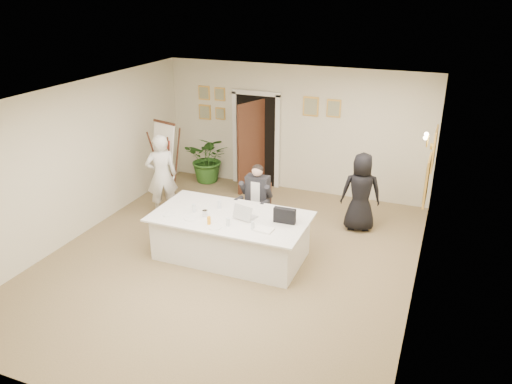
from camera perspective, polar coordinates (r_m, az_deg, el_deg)
The scene contains 28 objects.
floor at distance 8.62m, azimuth -3.01°, elevation -7.75°, with size 7.00×7.00×0.00m, color brown.
ceiling at distance 7.60m, azimuth -3.44°, elevation 10.79°, with size 6.00×7.00×0.02m, color white.
wall_back at distance 11.11m, azimuth 4.44°, elevation 7.13°, with size 6.00×0.10×2.80m, color beige.
wall_front at distance 5.41m, azimuth -19.33°, elevation -11.93°, with size 6.00×0.10×2.80m, color beige.
wall_left at distance 9.60m, azimuth -19.72°, elevation 3.34°, with size 0.10×7.00×2.80m, color beige.
wall_right at distance 7.35m, azimuth 18.55°, elevation -2.33°, with size 0.10×7.00×2.80m, color beige.
doorway at distance 11.33m, azimuth -0.16°, elevation 5.63°, with size 1.14×0.86×2.20m.
pictures_back_wall at distance 11.23m, azimuth 0.52°, elevation 9.73°, with size 3.40×0.06×0.80m, color gold, non-canonical shape.
pictures_right_wall at distance 8.35m, azimuth 19.31°, elevation 3.14°, with size 0.06×2.20×0.80m, color gold, non-canonical shape.
wall_sconce at distance 8.24m, azimuth 19.13°, elevation 5.50°, with size 0.20×0.30×0.24m, color gold, non-canonical shape.
conference_table at distance 8.54m, azimuth -2.90°, elevation -5.04°, with size 2.62×1.40×0.78m.
seated_man at distance 9.26m, azimuth 0.08°, elevation -0.78°, with size 0.58×0.62×1.35m, color black, non-canonical shape.
flip_chart at distance 10.86m, azimuth -10.01°, elevation 3.11°, with size 0.62×0.45×1.71m.
standing_man at distance 10.09m, azimuth -10.74°, elevation 1.86°, with size 0.62×0.40×1.69m, color white.
standing_woman at distance 9.54m, azimuth 11.90°, elevation -0.03°, with size 0.74×0.48×1.52m, color black.
potted_palm at distance 11.82m, azimuth -5.42°, elevation 3.86°, with size 1.03×0.89×1.15m, color #2A5A1E.
laptop at distance 8.25m, azimuth -1.21°, elevation -2.03°, with size 0.35×0.37×0.28m, color #B7BABC, non-canonical shape.
laptop_bag at distance 8.08m, azimuth 3.29°, elevation -2.71°, with size 0.36×0.10×0.25m, color black.
paper_stack at distance 7.86m, azimuth 0.90°, elevation -4.33°, with size 0.29×0.20×0.03m, color white.
plate_left at distance 8.51m, azimuth -9.93°, elevation -2.53°, with size 0.22×0.22×0.01m, color white.
plate_mid at distance 8.32m, azimuth -7.44°, elevation -2.99°, with size 0.23×0.23×0.01m, color white.
plate_near at distance 7.98m, azimuth -4.72°, elevation -4.04°, with size 0.21×0.21×0.01m, color white.
glass_a at distance 8.54m, azimuth -7.11°, elevation -1.83°, with size 0.06×0.06×0.14m, color silver.
glass_b at distance 8.00m, azimuth -3.23°, elevation -3.44°, with size 0.06×0.06×0.14m, color silver.
glass_c at distance 7.87m, azimuth -0.38°, elevation -3.87°, with size 0.06×0.06×0.14m, color silver.
glass_d at distance 8.63m, azimuth -4.22°, elevation -1.42°, with size 0.07×0.07×0.14m, color silver.
oj_glass at distance 8.08m, azimuth -5.40°, elevation -3.26°, with size 0.06×0.06×0.13m, color orange.
steel_jug at distance 8.36m, azimuth -5.86°, elevation -2.44°, with size 0.09×0.09×0.11m, color silver.
Camera 1 is at (3.18, -6.73, 4.35)m, focal length 35.00 mm.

